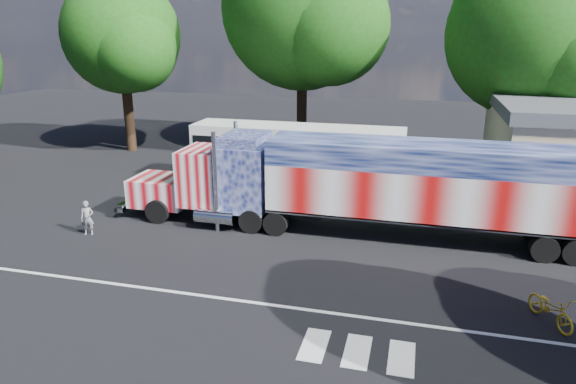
% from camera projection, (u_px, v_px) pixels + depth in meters
% --- Properties ---
extents(ground, '(100.00, 100.00, 0.00)m').
position_uv_depth(ground, '(268.00, 263.00, 19.51)').
color(ground, black).
extents(lane_markings, '(30.00, 2.67, 0.01)m').
position_uv_depth(lane_markings, '(286.00, 320.00, 15.62)').
color(lane_markings, silver).
rests_on(lane_markings, ground).
extents(semi_truck, '(20.68, 3.27, 4.41)m').
position_uv_depth(semi_truck, '(368.00, 183.00, 21.62)').
color(semi_truck, black).
rests_on(semi_truck, ground).
extents(coach_bus, '(11.75, 2.74, 3.42)m').
position_uv_depth(coach_bus, '(297.00, 155.00, 28.59)').
color(coach_bus, silver).
rests_on(coach_bus, ground).
extents(woman, '(0.65, 0.54, 1.51)m').
position_uv_depth(woman, '(87.00, 218.00, 21.98)').
color(woman, slate).
rests_on(woman, ground).
extents(bicycle, '(1.46, 1.97, 0.99)m').
position_uv_depth(bicycle, '(551.00, 308.00, 15.35)').
color(bicycle, gold).
rests_on(bicycle, ground).
extents(tree_nw_a, '(8.43, 8.03, 12.15)m').
position_uv_depth(tree_nw_a, '(123.00, 36.00, 35.22)').
color(tree_nw_a, black).
rests_on(tree_nw_a, ground).
extents(tree_n_mid, '(11.37, 10.83, 15.25)m').
position_uv_depth(tree_n_mid, '(305.00, 9.00, 33.97)').
color(tree_n_mid, black).
rests_on(tree_n_mid, ground).
extents(tree_ne_a, '(9.76, 9.29, 12.87)m').
position_uv_depth(tree_ne_a, '(534.00, 35.00, 28.66)').
color(tree_ne_a, black).
rests_on(tree_ne_a, ground).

